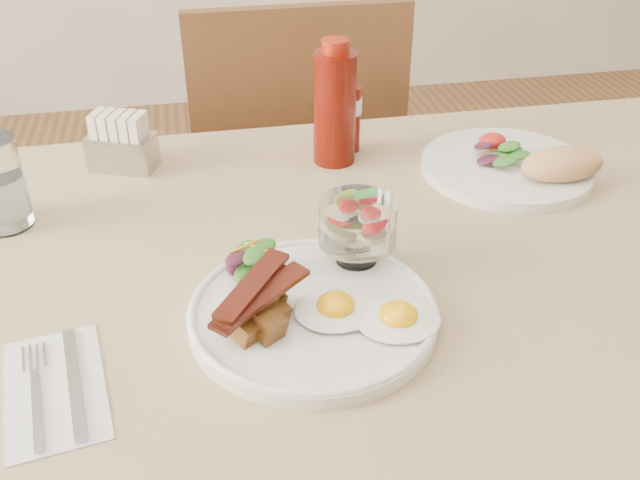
# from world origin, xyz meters

# --- Properties ---
(table) EXTENTS (1.33, 0.88, 0.75)m
(table) POSITION_xyz_m (0.00, 0.00, 0.66)
(table) COLOR brown
(table) RESTS_ON ground
(chair_far) EXTENTS (0.42, 0.42, 0.93)m
(chair_far) POSITION_xyz_m (0.00, 0.66, 0.52)
(chair_far) COLOR brown
(chair_far) RESTS_ON ground
(main_plate) EXTENTS (0.28, 0.28, 0.02)m
(main_plate) POSITION_xyz_m (-0.10, -0.10, 0.76)
(main_plate) COLOR white
(main_plate) RESTS_ON table
(fried_eggs) EXTENTS (0.17, 0.13, 0.03)m
(fried_eggs) POSITION_xyz_m (-0.04, -0.13, 0.78)
(fried_eggs) COLOR white
(fried_eggs) RESTS_ON main_plate
(bacon_potato_pile) EXTENTS (0.12, 0.11, 0.05)m
(bacon_potato_pile) POSITION_xyz_m (-0.16, -0.11, 0.79)
(bacon_potato_pile) COLOR brown
(bacon_potato_pile) RESTS_ON main_plate
(side_salad) EXTENTS (0.07, 0.07, 0.04)m
(side_salad) POSITION_xyz_m (-0.15, -0.02, 0.79)
(side_salad) COLOR #1A4F15
(side_salad) RESTS_ON main_plate
(fruit_cup) EXTENTS (0.09, 0.09, 0.10)m
(fruit_cup) POSITION_xyz_m (-0.03, -0.01, 0.82)
(fruit_cup) COLOR white
(fruit_cup) RESTS_ON main_plate
(second_plate) EXTENTS (0.26, 0.26, 0.07)m
(second_plate) POSITION_xyz_m (0.28, 0.18, 0.77)
(second_plate) COLOR white
(second_plate) RESTS_ON table
(ketchup_bottle) EXTENTS (0.08, 0.08, 0.20)m
(ketchup_bottle) POSITION_xyz_m (0.01, 0.29, 0.84)
(ketchup_bottle) COLOR #4F0A04
(ketchup_bottle) RESTS_ON table
(hot_sauce_bottle) EXTENTS (0.04, 0.04, 0.13)m
(hot_sauce_bottle) POSITION_xyz_m (0.04, 0.32, 0.81)
(hot_sauce_bottle) COLOR #4F0A04
(hot_sauce_bottle) RESTS_ON table
(sugar_caddy) EXTENTS (0.11, 0.09, 0.09)m
(sugar_caddy) POSITION_xyz_m (-0.32, 0.33, 0.79)
(sugar_caddy) COLOR #ACACB0
(sugar_caddy) RESTS_ON table
(napkin_cutlery) EXTENTS (0.12, 0.19, 0.01)m
(napkin_cutlery) POSITION_xyz_m (-0.37, -0.16, 0.75)
(napkin_cutlery) COLOR white
(napkin_cutlery) RESTS_ON table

